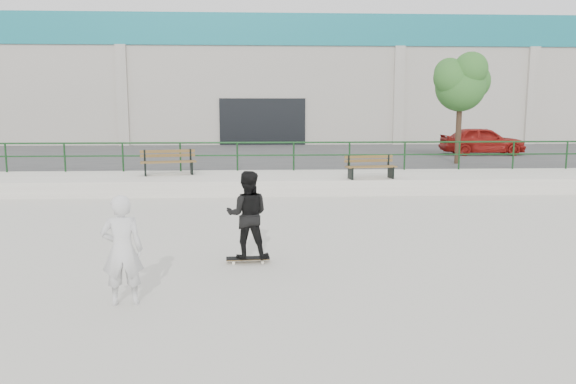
{
  "coord_description": "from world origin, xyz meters",
  "views": [
    {
      "loc": [
        -0.25,
        -9.07,
        2.81
      ],
      "look_at": [
        0.33,
        2.0,
        1.09
      ],
      "focal_mm": 35.0,
      "sensor_mm": 36.0,
      "label": 1
    }
  ],
  "objects": [
    {
      "name": "seated_skater",
      "position": [
        -2.18,
        -1.29,
        0.79
      ],
      "size": [
        0.63,
        0.46,
        1.58
      ],
      "primitive_type": "imported",
      "rotation": [
        0.0,
        0.0,
        3.28
      ],
      "color": "silver",
      "rests_on": "ground"
    },
    {
      "name": "parking_strip",
      "position": [
        0.0,
        18.0,
        0.25
      ],
      "size": [
        60.0,
        14.0,
        0.5
      ],
      "primitive_type": "cube",
      "color": "#3B3B3B",
      "rests_on": "ground"
    },
    {
      "name": "commercial_building",
      "position": [
        -0.0,
        31.99,
        4.58
      ],
      "size": [
        44.2,
        16.33,
        8.0
      ],
      "color": "beige",
      "rests_on": "ground"
    },
    {
      "name": "tree",
      "position": [
        7.72,
        12.92,
        3.75
      ],
      "size": [
        2.44,
        2.17,
        4.33
      ],
      "color": "#473223",
      "rests_on": "parking_strip"
    },
    {
      "name": "railing",
      "position": [
        -0.0,
        10.8,
        1.24
      ],
      "size": [
        28.0,
        0.06,
        1.03
      ],
      "color": "#163D1B",
      "rests_on": "ledge"
    },
    {
      "name": "red_car",
      "position": [
        10.3,
        16.9,
        1.16
      ],
      "size": [
        3.91,
        1.69,
        1.31
      ],
      "primitive_type": "imported",
      "rotation": [
        0.0,
        0.0,
        1.53
      ],
      "color": "maroon",
      "rests_on": "parking_strip"
    },
    {
      "name": "bench_left",
      "position": [
        -3.27,
        9.82,
        0.92
      ],
      "size": [
        1.89,
        0.89,
        0.84
      ],
      "rotation": [
        0.0,
        0.0,
        0.21
      ],
      "color": "brown",
      "rests_on": "ledge"
    },
    {
      "name": "ledge",
      "position": [
        0.0,
        9.5,
        0.25
      ],
      "size": [
        30.0,
        3.0,
        0.5
      ],
      "primitive_type": "cube",
      "color": "beige",
      "rests_on": "ground"
    },
    {
      "name": "skateboard",
      "position": [
        -0.46,
        0.75,
        0.07
      ],
      "size": [
        0.79,
        0.24,
        0.09
      ],
      "rotation": [
        0.0,
        0.0,
        0.05
      ],
      "color": "black",
      "rests_on": "ground"
    },
    {
      "name": "ground",
      "position": [
        0.0,
        0.0,
        0.0
      ],
      "size": [
        120.0,
        120.0,
        0.0
      ],
      "primitive_type": "plane",
      "color": "beige",
      "rests_on": "ground"
    },
    {
      "name": "bench_right",
      "position": [
        3.29,
        8.46,
        0.87
      ],
      "size": [
        1.66,
        0.69,
        0.74
      ],
      "rotation": [
        0.0,
        0.0,
        0.14
      ],
      "color": "brown",
      "rests_on": "ledge"
    },
    {
      "name": "standing_skater",
      "position": [
        -0.46,
        0.75,
        0.88
      ],
      "size": [
        0.79,
        0.63,
        1.57
      ],
      "primitive_type": "imported",
      "rotation": [
        0.0,
        0.0,
        3.09
      ],
      "color": "black",
      "rests_on": "skateboard"
    }
  ]
}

